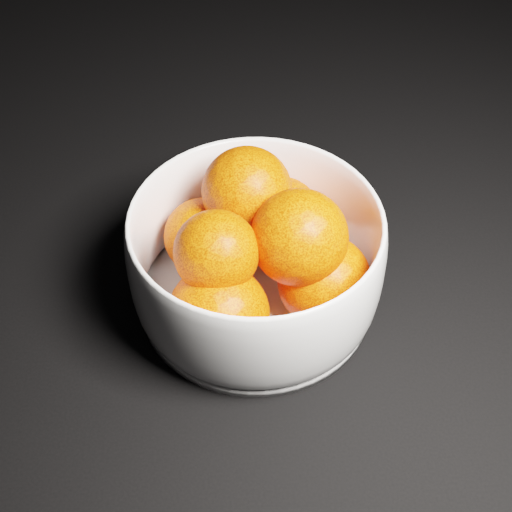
{
  "coord_description": "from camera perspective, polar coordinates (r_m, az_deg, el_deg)",
  "views": [
    {
      "loc": [
        0.22,
        -0.13,
        0.44
      ],
      "look_at": [
        0.25,
        0.24,
        0.05
      ],
      "focal_mm": 50.0,
      "sensor_mm": 36.0,
      "label": 1
    }
  ],
  "objects": [
    {
      "name": "bowl",
      "position": [
        0.54,
        0.0,
        -0.34
      ],
      "size": [
        0.19,
        0.19,
        0.09
      ],
      "rotation": [
        0.0,
        0.0,
        0.05
      ],
      "color": "white",
      "rests_on": "ground"
    },
    {
      "name": "orange_pile",
      "position": [
        0.53,
        0.28,
        0.57
      ],
      "size": [
        0.15,
        0.17,
        0.11
      ],
      "color": "#FF4607",
      "rests_on": "bowl"
    }
  ]
}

